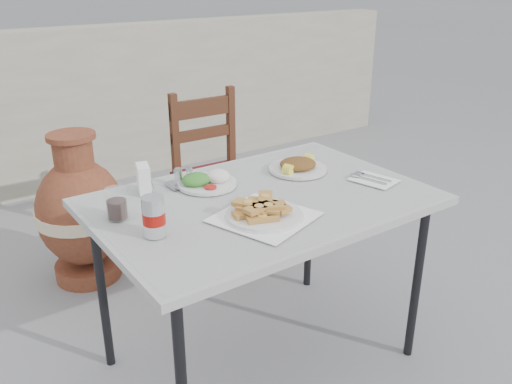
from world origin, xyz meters
TOP-DOWN VIEW (x-y plane):
  - ground at (0.00, 0.00)m, footprint 80.00×80.00m
  - cafe_table at (-0.15, -0.08)m, footprint 1.29×0.88m
  - pide_plate at (-0.25, -0.23)m, footprint 0.40×0.40m
  - salad_rice_plate at (-0.27, 0.15)m, footprint 0.24×0.24m
  - salad_chopped_plate at (0.15, 0.07)m, footprint 0.25×0.25m
  - soda_can at (-0.63, -0.14)m, footprint 0.08×0.08m
  - cola_glass at (-0.68, 0.06)m, footprint 0.08×0.08m
  - napkin_holder at (-0.51, 0.23)m, footprint 0.08×0.10m
  - condiment_caddy at (-0.35, 0.21)m, footprint 0.11×0.09m
  - cutlery_napkin at (0.33, -0.19)m, footprint 0.18×0.21m
  - chair at (0.20, 0.87)m, footprint 0.44×0.44m
  - terracotta_urn at (-0.55, 1.04)m, footprint 0.48×0.48m
  - back_wall at (0.00, 2.50)m, footprint 6.00×0.25m

SIDE VIEW (x-z plane):
  - ground at x=0.00m, z-range 0.00..0.00m
  - terracotta_urn at x=-0.55m, z-range -0.03..0.80m
  - chair at x=0.20m, z-range 0.02..0.99m
  - back_wall at x=0.00m, z-range 0.00..1.20m
  - cafe_table at x=-0.15m, z-range 0.34..1.12m
  - cutlery_napkin at x=0.33m, z-range 0.78..0.79m
  - salad_chopped_plate at x=0.15m, z-range 0.78..0.83m
  - salad_rice_plate at x=-0.27m, z-range 0.78..0.84m
  - condiment_caddy at x=-0.35m, z-range 0.77..0.85m
  - pide_plate at x=-0.25m, z-range 0.78..0.84m
  - cola_glass at x=-0.68m, z-range 0.78..0.89m
  - napkin_holder at x=-0.51m, z-range 0.78..0.90m
  - soda_can at x=-0.63m, z-range 0.78..0.92m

